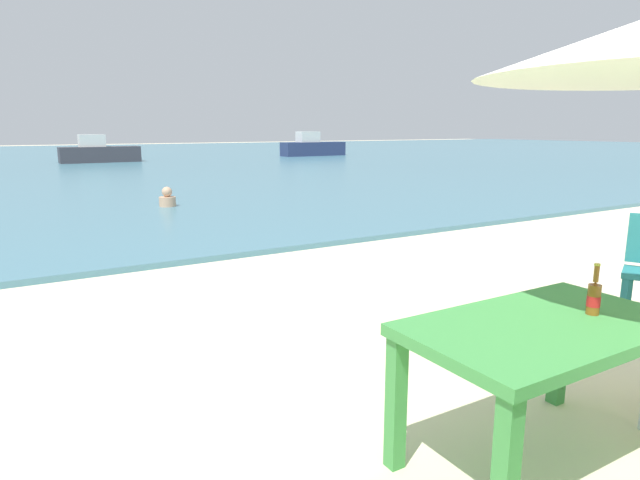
% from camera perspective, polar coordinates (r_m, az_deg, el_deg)
% --- Properties ---
extents(sea_water, '(120.00, 50.00, 0.08)m').
position_cam_1_polar(sea_water, '(31.72, -25.35, 7.61)').
color(sea_water, teal).
rests_on(sea_water, ground_plane).
extents(picnic_table_green, '(1.40, 0.80, 0.76)m').
position_cam_1_polar(picnic_table_green, '(2.94, 22.40, -9.99)').
color(picnic_table_green, '#3D8C42').
rests_on(picnic_table_green, ground_plane).
extents(beer_bottle_amber, '(0.07, 0.07, 0.26)m').
position_cam_1_polar(beer_bottle_amber, '(3.09, 26.81, -5.31)').
color(beer_bottle_amber, brown).
rests_on(beer_bottle_amber, picnic_table_green).
extents(swimmer_person, '(0.34, 0.34, 0.41)m').
position_cam_1_polar(swimmer_person, '(11.78, -15.73, 4.19)').
color(swimmer_person, tan).
rests_on(swimmer_person, sea_water).
extents(boat_barge, '(3.58, 0.98, 1.30)m').
position_cam_1_polar(boat_barge, '(28.03, -22.18, 8.52)').
color(boat_barge, '#38383F').
rests_on(boat_barge, sea_water).
extents(boat_fishing_trawler, '(3.85, 1.05, 1.40)m').
position_cam_1_polar(boat_fishing_trawler, '(32.20, -0.81, 9.73)').
color(boat_fishing_trawler, navy).
rests_on(boat_fishing_trawler, sea_water).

